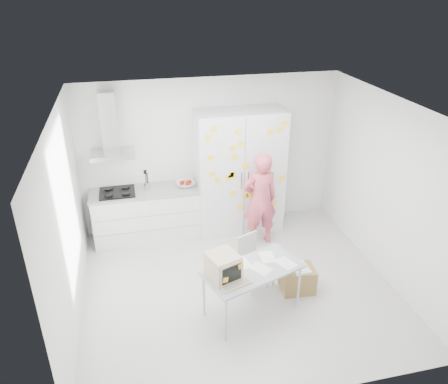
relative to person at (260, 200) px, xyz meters
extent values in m
cube|color=silver|center=(-0.65, -1.10, -0.83)|extent=(4.50, 4.00, 0.02)
cube|color=white|center=(-0.65, 0.90, 0.53)|extent=(4.50, 0.02, 2.70)
cube|color=white|center=(-2.90, -1.10, 0.53)|extent=(0.02, 4.00, 2.70)
cube|color=white|center=(1.60, -1.10, 0.53)|extent=(0.02, 4.00, 2.70)
cube|color=white|center=(-0.65, -1.10, 1.88)|extent=(4.50, 4.00, 0.02)
cube|color=white|center=(-1.85, 0.60, -0.38)|extent=(1.80, 0.60, 0.88)
cube|color=gray|center=(-1.85, 0.30, -0.24)|extent=(1.76, 0.01, 0.01)
cube|color=gray|center=(-1.85, 0.30, -0.52)|extent=(1.76, 0.01, 0.01)
cube|color=#9E9E99|center=(-1.85, 0.60, 0.08)|extent=(1.84, 0.63, 0.04)
cube|color=black|center=(-2.30, 0.60, 0.10)|extent=(0.58, 0.50, 0.03)
cylinder|color=black|center=(-2.44, 0.48, 0.13)|extent=(0.14, 0.14, 0.02)
cylinder|color=black|center=(-2.16, 0.48, 0.13)|extent=(0.14, 0.14, 0.02)
cylinder|color=black|center=(-2.44, 0.72, 0.13)|extent=(0.14, 0.14, 0.02)
cylinder|color=black|center=(-2.16, 0.72, 0.13)|extent=(0.14, 0.14, 0.02)
cylinder|color=silver|center=(-1.80, 0.60, 0.17)|extent=(0.10, 0.10, 0.14)
cylinder|color=black|center=(-1.82, 0.61, 0.27)|extent=(0.01, 0.01, 0.30)
cylinder|color=black|center=(-1.79, 0.59, 0.27)|extent=(0.01, 0.01, 0.30)
cylinder|color=black|center=(-1.80, 0.62, 0.27)|extent=(0.01, 0.01, 0.30)
cube|color=black|center=(-1.82, 0.61, 0.43)|extent=(0.05, 0.01, 0.07)
imported|color=white|center=(-1.15, 0.60, 0.14)|extent=(0.31, 0.31, 0.08)
sphere|color=#B2140F|center=(-1.21, 0.62, 0.16)|extent=(0.08, 0.08, 0.08)
sphere|color=#B2140F|center=(-1.12, 0.55, 0.16)|extent=(0.08, 0.08, 0.08)
sphere|color=#B2140F|center=(-1.08, 0.64, 0.16)|extent=(0.08, 0.08, 0.08)
cylinder|color=yellow|center=(-1.17, 0.62, 0.21)|extent=(0.09, 0.17, 0.10)
cylinder|color=yellow|center=(-1.15, 0.62, 0.21)|extent=(0.04, 0.17, 0.10)
cylinder|color=yellow|center=(-1.12, 0.62, 0.21)|extent=(0.08, 0.17, 0.10)
cube|color=silver|center=(-2.30, 0.65, 0.78)|extent=(0.70, 0.48, 0.07)
cube|color=silver|center=(-2.30, 0.77, 1.28)|extent=(0.26, 0.24, 0.95)
cube|color=silver|center=(-0.20, 0.57, 0.28)|extent=(1.50, 0.65, 2.20)
cube|color=slate|center=(-0.20, 0.25, 0.28)|extent=(0.01, 0.01, 2.16)
cube|color=silver|center=(-0.26, 0.24, 0.28)|extent=(0.02, 0.02, 0.30)
cube|color=silver|center=(-0.14, 0.24, 0.28)|extent=(0.02, 0.02, 0.30)
cube|color=yellow|center=(0.21, 0.24, 1.08)|extent=(0.10, 0.00, 0.10)
cube|color=yellow|center=(0.36, 0.24, 1.10)|extent=(0.12, 0.00, 0.12)
cube|color=yellow|center=(0.46, 0.24, 0.23)|extent=(0.12, 0.00, 0.12)
cube|color=yellow|center=(-0.44, 0.24, 0.39)|extent=(0.10, 0.00, 0.10)
cube|color=yellow|center=(-0.19, 0.24, 0.53)|extent=(0.12, 0.00, 0.12)
cube|color=yellow|center=(0.17, 0.24, 0.03)|extent=(0.12, 0.00, 0.12)
cube|color=yellow|center=(-0.40, 0.24, 0.04)|extent=(0.10, 0.00, 0.10)
cube|color=yellow|center=(-0.33, 0.24, 1.13)|extent=(0.12, 0.00, 0.12)
cube|color=yellow|center=(-0.11, 0.24, -0.01)|extent=(0.12, 0.00, 0.12)
cube|color=yellow|center=(0.21, 0.24, 0.37)|extent=(0.12, 0.00, 0.12)
cube|color=yellow|center=(0.08, 0.24, 0.12)|extent=(0.10, 0.00, 0.10)
cube|color=yellow|center=(-0.41, 0.24, 0.86)|extent=(0.12, 0.00, 0.12)
cube|color=yellow|center=(-0.66, 0.24, 0.33)|extent=(0.10, 0.00, 0.10)
cube|color=yellow|center=(-0.75, 0.24, 0.44)|extent=(0.10, 0.00, 0.10)
cube|color=yellow|center=(-0.81, 0.24, 1.06)|extent=(0.11, 0.00, 0.11)
cube|color=yellow|center=(-0.27, 0.24, -0.24)|extent=(0.10, 0.00, 0.10)
cube|color=yellow|center=(-0.40, 0.24, 0.39)|extent=(0.11, 0.00, 0.11)
cube|color=yellow|center=(0.33, 0.24, -0.23)|extent=(0.11, 0.00, 0.11)
cube|color=yellow|center=(0.44, 0.24, 1.20)|extent=(0.10, 0.00, 0.10)
cube|color=yellow|center=(-0.37, 0.24, 0.70)|extent=(0.10, 0.00, 0.10)
cube|color=yellow|center=(-0.49, 0.24, 0.34)|extent=(0.11, 0.00, 0.11)
cube|color=yellow|center=(-0.02, 0.24, -0.31)|extent=(0.10, 0.00, 0.10)
cube|color=yellow|center=(-0.72, 0.24, 1.20)|extent=(0.10, 0.00, 0.10)
cube|color=yellow|center=(-0.78, 0.24, 0.72)|extent=(0.12, 0.00, 0.12)
cube|color=yellow|center=(0.10, 0.24, -0.05)|extent=(0.11, 0.00, 0.11)
cube|color=yellow|center=(-0.28, 0.24, 0.91)|extent=(0.11, 0.00, 0.11)
cube|color=yellow|center=(0.06, 0.24, 0.46)|extent=(0.11, 0.00, 0.11)
cube|color=yellow|center=(-0.18, 0.24, -0.02)|extent=(0.11, 0.00, 0.11)
imported|color=#CD5060|center=(0.00, 0.00, 0.00)|extent=(0.63, 0.43, 1.65)
cube|color=#9EA5A9|center=(-0.61, -1.65, -0.13)|extent=(1.45, 1.05, 0.03)
cylinder|color=#B3B4B8|center=(-1.08, -2.11, -0.49)|extent=(0.04, 0.04, 0.67)
cylinder|color=#B3B4B8|center=(0.05, -1.71, -0.49)|extent=(0.04, 0.04, 0.67)
cylinder|color=#B3B4B8|center=(-1.26, -1.60, -0.49)|extent=(0.04, 0.04, 0.67)
cylinder|color=#B3B4B8|center=(-0.14, -1.20, -0.49)|extent=(0.04, 0.04, 0.67)
cube|color=#C8B394|center=(-1.03, -1.72, 0.05)|extent=(0.46, 0.47, 0.34)
cube|color=#C8B394|center=(-0.96, -1.91, 0.05)|extent=(0.32, 0.13, 0.30)
cube|color=black|center=(-0.96, -1.92, 0.05)|extent=(0.27, 0.10, 0.23)
cube|color=yellow|center=(-1.04, -1.95, 0.00)|extent=(0.08, 0.03, 0.09)
cube|color=yellow|center=(-0.83, -1.88, 0.12)|extent=(0.08, 0.03, 0.09)
cube|color=#C8B394|center=(-0.90, -1.94, -0.11)|extent=(0.43, 0.27, 0.02)
cube|color=gray|center=(-0.90, -1.94, -0.09)|extent=(0.39, 0.22, 0.01)
cube|color=white|center=(-0.50, -1.67, -0.12)|extent=(0.32, 0.34, 0.00)
cube|color=white|center=(-0.34, -1.44, -0.12)|extent=(0.20, 0.28, 0.00)
cube|color=white|center=(-0.14, -1.63, -0.11)|extent=(0.30, 0.33, 0.00)
cube|color=white|center=(-0.71, -1.49, -0.12)|extent=(0.25, 0.31, 0.00)
cube|color=silver|center=(-0.43, -1.15, -0.42)|extent=(0.49, 0.49, 0.04)
cube|color=silver|center=(-0.50, -0.99, -0.20)|extent=(0.34, 0.17, 0.41)
cylinder|color=silver|center=(-0.51, -1.35, -0.63)|extent=(0.03, 0.03, 0.38)
cylinder|color=silver|center=(-0.24, -1.23, -0.63)|extent=(0.03, 0.03, 0.38)
cylinder|color=silver|center=(-0.63, -1.07, -0.63)|extent=(0.03, 0.03, 0.38)
cylinder|color=silver|center=(-0.36, -0.95, -0.63)|extent=(0.03, 0.03, 0.38)
cube|color=olive|center=(0.18, -1.36, -0.63)|extent=(0.50, 0.41, 0.38)
cube|color=silver|center=(0.19, -1.39, -0.43)|extent=(0.24, 0.31, 0.03)
cube|color=silver|center=(0.15, -1.32, -0.41)|extent=(0.29, 0.33, 0.00)
camera|label=1|loc=(-2.03, -6.14, 3.34)|focal=35.00mm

